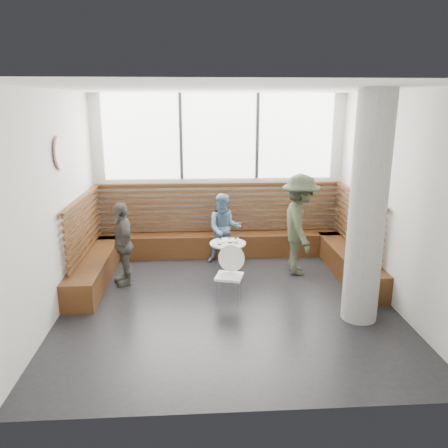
{
  "coord_description": "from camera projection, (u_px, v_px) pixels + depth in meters",
  "views": [
    {
      "loc": [
        -0.46,
        -6.21,
        2.99
      ],
      "look_at": [
        0.0,
        1.0,
        1.0
      ],
      "focal_mm": 35.0,
      "sensor_mm": 36.0,
      "label": 1
    }
  ],
  "objects": [
    {
      "name": "plate_far",
      "position": [
        230.0,
        240.0,
        7.73
      ],
      "size": [
        0.18,
        0.18,
        0.01
      ],
      "primitive_type": "cylinder",
      "color": "white",
      "rests_on": "cafe_table"
    },
    {
      "name": "room",
      "position": [
        228.0,
        202.0,
        6.37
      ],
      "size": [
        5.0,
        5.0,
        3.2
      ],
      "color": "silver",
      "rests_on": "ground"
    },
    {
      "name": "child_back",
      "position": [
        224.0,
        228.0,
        8.39
      ],
      "size": [
        0.66,
        0.51,
        1.35
      ],
      "primitive_type": "imported",
      "rotation": [
        0.0,
        0.0,
        -0.0
      ],
      "color": "#5F82A6",
      "rests_on": "ground"
    },
    {
      "name": "cafe_chair",
      "position": [
        229.0,
        270.0,
        6.76
      ],
      "size": [
        0.42,
        0.41,
        0.87
      ],
      "rotation": [
        0.0,
        0.0,
        -0.27
      ],
      "color": "white",
      "rests_on": "ground"
    },
    {
      "name": "child_left",
      "position": [
        123.0,
        244.0,
        7.37
      ],
      "size": [
        0.63,
        0.9,
        1.42
      ],
      "primitive_type": "imported",
      "rotation": [
        0.0,
        0.0,
        -1.19
      ],
      "color": "#57564F",
      "rests_on": "ground"
    },
    {
      "name": "concrete_column",
      "position": [
        368.0,
        210.0,
        5.91
      ],
      "size": [
        0.5,
        0.5,
        3.2
      ],
      "primitive_type": "cylinder",
      "color": "gray",
      "rests_on": "ground"
    },
    {
      "name": "plate_near",
      "position": [
        223.0,
        240.0,
        7.73
      ],
      "size": [
        0.19,
        0.19,
        0.01
      ],
      "primitive_type": "cylinder",
      "color": "white",
      "rests_on": "cafe_table"
    },
    {
      "name": "booth",
      "position": [
        221.0,
        243.0,
        8.39
      ],
      "size": [
        5.0,
        2.5,
        1.44
      ],
      "color": "#442611",
      "rests_on": "ground"
    },
    {
      "name": "cafe_table",
      "position": [
        228.0,
        253.0,
        7.67
      ],
      "size": [
        0.63,
        0.63,
        0.65
      ],
      "color": "silver",
      "rests_on": "ground"
    },
    {
      "name": "glass_mid",
      "position": [
        230.0,
        240.0,
        7.6
      ],
      "size": [
        0.07,
        0.07,
        0.12
      ],
      "primitive_type": "cylinder",
      "color": "white",
      "rests_on": "cafe_table"
    },
    {
      "name": "adult_man",
      "position": [
        299.0,
        225.0,
        7.78
      ],
      "size": [
        0.73,
        1.21,
        1.82
      ],
      "primitive_type": "imported",
      "rotation": [
        0.0,
        0.0,
        1.53
      ],
      "color": "#38402A",
      "rests_on": "ground"
    },
    {
      "name": "menu_card",
      "position": [
        231.0,
        245.0,
        7.49
      ],
      "size": [
        0.23,
        0.2,
        0.0
      ],
      "primitive_type": "cube",
      "rotation": [
        0.0,
        0.0,
        -0.37
      ],
      "color": "#A5C64C",
      "rests_on": "cafe_table"
    },
    {
      "name": "glass_right",
      "position": [
        236.0,
        240.0,
        7.6
      ],
      "size": [
        0.08,
        0.08,
        0.12
      ],
      "primitive_type": "cylinder",
      "color": "white",
      "rests_on": "cafe_table"
    },
    {
      "name": "glass_left",
      "position": [
        219.0,
        241.0,
        7.53
      ],
      "size": [
        0.07,
        0.07,
        0.12
      ],
      "primitive_type": "cylinder",
      "color": "white",
      "rests_on": "cafe_table"
    },
    {
      "name": "wall_art",
      "position": [
        60.0,
        153.0,
        6.42
      ],
      "size": [
        0.03,
        0.5,
        0.5
      ],
      "primitive_type": "cylinder",
      "rotation": [
        0.0,
        1.57,
        0.0
      ],
      "color": "white",
      "rests_on": "room"
    }
  ]
}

